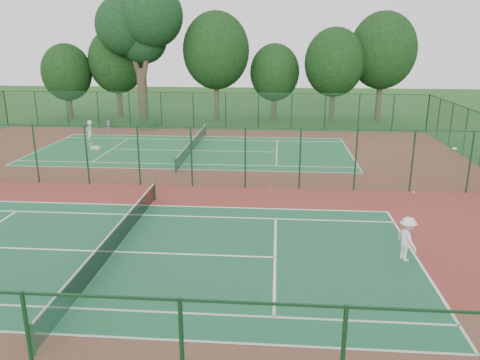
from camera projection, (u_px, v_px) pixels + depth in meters
name	position (u px, v px, depth m)	size (l,w,h in m)	color
ground	(166.00, 185.00, 27.27)	(120.00, 120.00, 0.00)	#1F4B17
red_pad	(166.00, 185.00, 27.27)	(40.00, 36.00, 0.01)	maroon
court_near	(115.00, 252.00, 18.67)	(23.77, 10.97, 0.01)	#1B5836
court_far	(193.00, 151.00, 35.86)	(23.77, 10.97, 0.01)	#216839
fence_north	(209.00, 111.00, 43.96)	(40.00, 0.09, 3.50)	#164329
fence_divider	(165.00, 156.00, 26.76)	(40.00, 0.09, 3.50)	#1A4F31
tennis_net_near	(114.00, 240.00, 18.52)	(0.10, 12.90, 0.97)	#163D20
tennis_net_far	(193.00, 144.00, 35.71)	(0.10, 12.90, 0.97)	#163C1C
player_near	(407.00, 239.00, 17.75)	(1.12, 0.64, 1.73)	silver
player_far	(90.00, 132.00, 37.74)	(0.71, 0.47, 1.94)	silver
trash_bin	(109.00, 125.00, 44.66)	(0.44, 0.44, 0.79)	slate
bench	(148.00, 124.00, 43.87)	(1.78, 1.16, 1.06)	#13361C
kit_bag	(95.00, 148.00, 36.23)	(0.73, 0.28, 0.28)	silver
stray_ball_a	(276.00, 190.00, 26.25)	(0.07, 0.07, 0.07)	gold
stray_ball_b	(270.00, 191.00, 26.18)	(0.08, 0.08, 0.08)	gold
stray_ball_c	(89.00, 188.00, 26.63)	(0.07, 0.07, 0.07)	yellow
big_tree	(140.00, 25.00, 45.94)	(8.82, 6.46, 13.55)	#392C1F
evergreen_row	(223.00, 119.00, 50.39)	(39.00, 5.00, 12.00)	black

